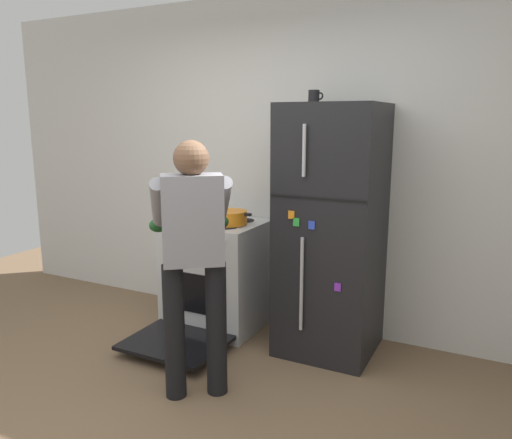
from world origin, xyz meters
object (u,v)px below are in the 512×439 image
object	(u,v)px
red_pot	(230,217)
stove_range	(216,275)
pepper_mill	(199,205)
person_cook	(193,246)
coffee_mug	(314,97)
refrigerator	(332,231)

from	to	relation	value
red_pot	stove_range	bearing A→B (deg)	168.62
stove_range	red_pot	xyz separation A→B (m)	(0.16, -0.03, 0.51)
pepper_mill	person_cook	bearing A→B (deg)	-58.07
stove_range	red_pot	size ratio (longest dim) A/B	3.23
stove_range	person_cook	distance (m)	1.17
person_cook	coffee_mug	distance (m)	1.42
refrigerator	coffee_mug	distance (m)	0.98
pepper_mill	refrigerator	bearing A→B (deg)	-8.84
stove_range	refrigerator	bearing A→B (deg)	1.01
person_cook	pepper_mill	size ratio (longest dim) A/B	10.00
refrigerator	person_cook	bearing A→B (deg)	-119.85
stove_range	pepper_mill	world-z (taller)	pepper_mill
refrigerator	stove_range	xyz separation A→B (m)	(-0.99, -0.02, -0.48)
refrigerator	person_cook	size ratio (longest dim) A/B	1.14
refrigerator	pepper_mill	bearing A→B (deg)	171.16
person_cook	pepper_mill	world-z (taller)	person_cook
refrigerator	coffee_mug	bearing A→B (deg)	164.17
refrigerator	pepper_mill	world-z (taller)	refrigerator
refrigerator	stove_range	world-z (taller)	refrigerator
person_cook	pepper_mill	distance (m)	1.38
coffee_mug	person_cook	bearing A→B (deg)	-110.41
coffee_mug	pepper_mill	size ratio (longest dim) A/B	0.70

